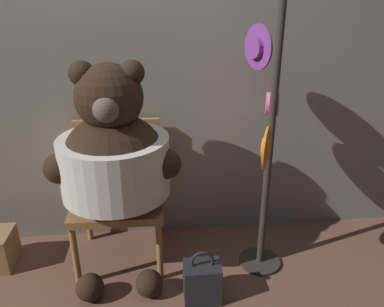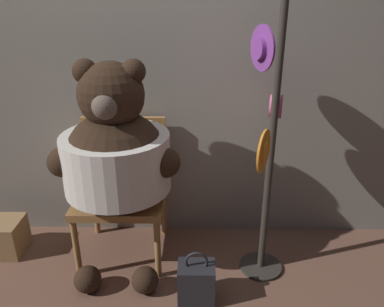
{
  "view_description": "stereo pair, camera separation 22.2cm",
  "coord_description": "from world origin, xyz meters",
  "px_view_note": "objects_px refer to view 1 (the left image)",
  "views": [
    {
      "loc": [
        0.21,
        -1.83,
        1.71
      ],
      "look_at": [
        0.4,
        0.21,
        0.82
      ],
      "focal_mm": 35.0,
      "sensor_mm": 36.0,
      "label": 1
    },
    {
      "loc": [
        0.43,
        -1.84,
        1.71
      ],
      "look_at": [
        0.4,
        0.21,
        0.82
      ],
      "focal_mm": 35.0,
      "sensor_mm": 36.0,
      "label": 2
    }
  ],
  "objects_px": {
    "handbag_on_ground": "(202,281)",
    "hat_display_rack": "(266,139)",
    "teddy_bear": "(114,159)",
    "chair": "(119,187)"
  },
  "relations": [
    {
      "from": "teddy_bear",
      "to": "handbag_on_ground",
      "type": "relative_size",
      "value": 3.96
    },
    {
      "from": "chair",
      "to": "hat_display_rack",
      "type": "height_order",
      "value": "hat_display_rack"
    },
    {
      "from": "chair",
      "to": "hat_display_rack",
      "type": "distance_m",
      "value": 1.01
    },
    {
      "from": "handbag_on_ground",
      "to": "teddy_bear",
      "type": "bearing_deg",
      "value": 145.04
    },
    {
      "from": "chair",
      "to": "hat_display_rack",
      "type": "bearing_deg",
      "value": -11.7
    },
    {
      "from": "handbag_on_ground",
      "to": "hat_display_rack",
      "type": "bearing_deg",
      "value": 38.06
    },
    {
      "from": "teddy_bear",
      "to": "handbag_on_ground",
      "type": "bearing_deg",
      "value": -34.96
    },
    {
      "from": "teddy_bear",
      "to": "hat_display_rack",
      "type": "xyz_separation_m",
      "value": [
        0.91,
        -0.02,
        0.1
      ]
    },
    {
      "from": "chair",
      "to": "handbag_on_ground",
      "type": "height_order",
      "value": "chair"
    },
    {
      "from": "teddy_bear",
      "to": "handbag_on_ground",
      "type": "xyz_separation_m",
      "value": [
        0.49,
        -0.34,
        -0.66
      ]
    }
  ]
}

